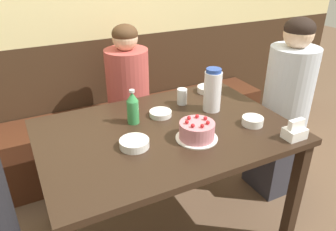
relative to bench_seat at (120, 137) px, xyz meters
The scene contains 15 objects.
ground_plane 0.86m from the bench_seat, 90.00° to the right, with size 12.00×12.00×0.00m, color brown.
back_wall 1.04m from the bench_seat, 90.00° to the left, with size 4.80×0.04×2.50m.
bench_seat is the anchor object (origin of this frame).
dining_table 0.92m from the bench_seat, 90.00° to the right, with size 1.33×0.91×0.73m.
birthday_cake 1.13m from the bench_seat, 84.41° to the right, with size 0.22×0.22×0.11m.
water_pitcher 1.03m from the bench_seat, 64.85° to the right, with size 0.10×0.10×0.26m.
soju_bottle 0.91m from the bench_seat, 100.51° to the right, with size 0.07×0.07×0.20m.
napkin_holder 1.43m from the bench_seat, 65.85° to the right, with size 0.11×0.08×0.11m.
bowl_soup_white 1.07m from the bench_seat, 103.15° to the right, with size 0.15×0.15×0.04m.
bowl_rice_small 1.21m from the bench_seat, 65.97° to the right, with size 0.12×0.12×0.04m.
bowl_side_dish 0.86m from the bench_seat, 46.37° to the right, with size 0.14×0.14×0.04m.
bowl_sauce_shallow 0.85m from the bench_seat, 86.35° to the right, with size 0.13×0.13×0.03m.
glass_water_tall 0.83m from the bench_seat, 68.44° to the right, with size 0.06×0.06×0.10m.
person_pale_blue_shirt 0.32m from the bench_seat, 65.97° to the right, with size 0.30×0.34×1.15m.
person_grey_tee 1.26m from the bench_seat, 40.36° to the right, with size 0.34×0.31×1.23m.
Camera 1 is at (-0.68, -1.36, 1.60)m, focal length 35.00 mm.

